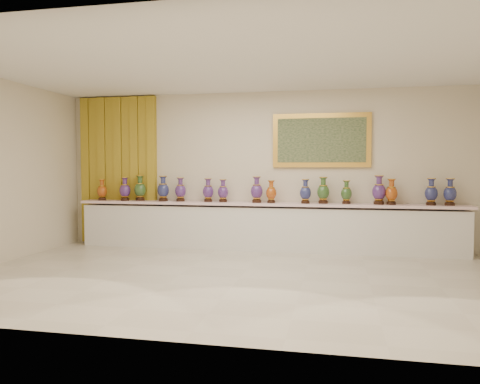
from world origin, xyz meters
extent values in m
plane|color=beige|center=(0.00, 0.00, 0.00)|extent=(8.00, 8.00, 0.00)
plane|color=beige|center=(0.00, 2.50, 1.50)|extent=(8.00, 0.00, 8.00)
plane|color=white|center=(0.00, 0.00, 3.00)|extent=(8.00, 8.00, 0.00)
cube|color=gold|center=(-3.03, 2.44, 1.50)|extent=(1.64, 0.14, 2.95)
cube|color=gold|center=(1.04, 2.46, 2.06)|extent=(1.80, 0.06, 1.00)
cube|color=#1B3620|center=(1.04, 2.42, 2.06)|extent=(1.62, 0.02, 0.82)
cube|color=white|center=(0.00, 2.27, 0.41)|extent=(7.20, 0.42, 0.81)
cube|color=#FFD6D9|center=(0.00, 2.25, 0.88)|extent=(7.28, 0.48, 0.05)
cylinder|color=black|center=(-3.28, 2.21, 0.92)|extent=(0.15, 0.15, 0.04)
cone|color=gold|center=(-3.28, 2.21, 0.97)|extent=(0.13, 0.13, 0.03)
ellipsoid|color=#830A03|center=(-3.28, 2.21, 1.09)|extent=(0.24, 0.24, 0.25)
cylinder|color=gold|center=(-3.28, 2.21, 1.19)|extent=(0.14, 0.14, 0.01)
cylinder|color=#830A03|center=(-3.28, 2.21, 1.24)|extent=(0.08, 0.08, 0.09)
cone|color=#830A03|center=(-3.28, 2.21, 1.31)|extent=(0.14, 0.14, 0.03)
cylinder|color=gold|center=(-3.28, 2.21, 1.32)|extent=(0.14, 0.14, 0.01)
cylinder|color=black|center=(-2.80, 2.23, 0.92)|extent=(0.16, 0.16, 0.05)
cone|color=gold|center=(-2.80, 2.23, 0.97)|extent=(0.14, 0.14, 0.03)
ellipsoid|color=#240C4F|center=(-2.80, 2.23, 1.10)|extent=(0.25, 0.25, 0.27)
cylinder|color=gold|center=(-2.80, 2.23, 1.22)|extent=(0.15, 0.15, 0.01)
cylinder|color=#240C4F|center=(-2.80, 2.23, 1.27)|extent=(0.09, 0.09, 0.10)
cone|color=#240C4F|center=(-2.80, 2.23, 1.34)|extent=(0.15, 0.15, 0.04)
cylinder|color=gold|center=(-2.80, 2.23, 1.36)|extent=(0.15, 0.15, 0.01)
cylinder|color=black|center=(-2.50, 2.28, 0.92)|extent=(0.18, 0.18, 0.05)
cone|color=gold|center=(-2.50, 2.28, 0.98)|extent=(0.15, 0.15, 0.03)
ellipsoid|color=black|center=(-2.50, 2.28, 1.12)|extent=(0.26, 0.26, 0.29)
cylinder|color=gold|center=(-2.50, 2.28, 1.24)|extent=(0.16, 0.16, 0.01)
cylinder|color=black|center=(-2.50, 2.28, 1.31)|extent=(0.09, 0.09, 0.11)
cone|color=black|center=(-2.50, 2.28, 1.38)|extent=(0.16, 0.16, 0.04)
cylinder|color=gold|center=(-2.50, 2.28, 1.40)|extent=(0.16, 0.16, 0.01)
cylinder|color=black|center=(-2.00, 2.24, 0.92)|extent=(0.17, 0.17, 0.05)
cone|color=gold|center=(-2.00, 2.24, 0.98)|extent=(0.15, 0.15, 0.03)
ellipsoid|color=#090E39|center=(-2.00, 2.24, 1.11)|extent=(0.29, 0.29, 0.29)
cylinder|color=gold|center=(-2.00, 2.24, 1.24)|extent=(0.16, 0.16, 0.01)
cylinder|color=#090E39|center=(-2.00, 2.24, 1.30)|extent=(0.09, 0.09, 0.10)
cone|color=#090E39|center=(-2.00, 2.24, 1.37)|extent=(0.16, 0.16, 0.04)
cylinder|color=gold|center=(-2.00, 2.24, 1.39)|extent=(0.16, 0.16, 0.01)
cylinder|color=black|center=(-1.66, 2.28, 0.92)|extent=(0.16, 0.16, 0.05)
cone|color=gold|center=(-1.66, 2.28, 0.97)|extent=(0.14, 0.14, 0.03)
ellipsoid|color=#240C4F|center=(-1.66, 2.28, 1.10)|extent=(0.28, 0.28, 0.27)
cylinder|color=gold|center=(-1.66, 2.28, 1.21)|extent=(0.15, 0.15, 0.01)
cylinder|color=#240C4F|center=(-1.66, 2.28, 1.27)|extent=(0.09, 0.09, 0.10)
cone|color=#240C4F|center=(-1.66, 2.28, 1.34)|extent=(0.15, 0.15, 0.04)
cylinder|color=gold|center=(-1.66, 2.28, 1.36)|extent=(0.15, 0.15, 0.01)
cylinder|color=black|center=(-1.09, 2.27, 0.92)|extent=(0.16, 0.16, 0.04)
cone|color=gold|center=(-1.09, 2.27, 0.97)|extent=(0.14, 0.14, 0.03)
ellipsoid|color=#240C4F|center=(-1.09, 2.27, 1.09)|extent=(0.21, 0.21, 0.26)
cylinder|color=gold|center=(-1.09, 2.27, 1.20)|extent=(0.14, 0.14, 0.01)
cylinder|color=#240C4F|center=(-1.09, 2.27, 1.26)|extent=(0.08, 0.08, 0.09)
cone|color=#240C4F|center=(-1.09, 2.27, 1.33)|extent=(0.14, 0.14, 0.03)
cylinder|color=gold|center=(-1.09, 2.27, 1.34)|extent=(0.15, 0.15, 0.01)
cylinder|color=black|center=(-0.80, 2.27, 0.92)|extent=(0.15, 0.15, 0.04)
cone|color=gold|center=(-0.80, 2.27, 0.97)|extent=(0.13, 0.13, 0.03)
ellipsoid|color=#240C4F|center=(-0.80, 2.27, 1.09)|extent=(0.25, 0.25, 0.25)
cylinder|color=gold|center=(-0.80, 2.27, 1.19)|extent=(0.14, 0.14, 0.01)
cylinder|color=#240C4F|center=(-0.80, 2.27, 1.25)|extent=(0.08, 0.08, 0.09)
cone|color=#240C4F|center=(-0.80, 2.27, 1.31)|extent=(0.14, 0.14, 0.03)
cylinder|color=gold|center=(-0.80, 2.27, 1.33)|extent=(0.14, 0.14, 0.01)
cylinder|color=black|center=(-0.14, 2.22, 0.92)|extent=(0.17, 0.17, 0.05)
cone|color=gold|center=(-0.14, 2.22, 0.98)|extent=(0.15, 0.15, 0.03)
ellipsoid|color=#240C4F|center=(-0.14, 2.22, 1.11)|extent=(0.27, 0.27, 0.28)
cylinder|color=gold|center=(-0.14, 2.22, 1.23)|extent=(0.16, 0.16, 0.01)
cylinder|color=#240C4F|center=(-0.14, 2.22, 1.29)|extent=(0.09, 0.09, 0.10)
cone|color=#240C4F|center=(-0.14, 2.22, 1.36)|extent=(0.16, 0.16, 0.04)
cylinder|color=gold|center=(-0.14, 2.22, 1.38)|extent=(0.16, 0.16, 0.01)
cylinder|color=black|center=(0.14, 2.22, 0.92)|extent=(0.15, 0.15, 0.04)
cone|color=gold|center=(0.14, 2.22, 0.97)|extent=(0.13, 0.13, 0.03)
ellipsoid|color=#830A03|center=(0.14, 2.22, 1.08)|extent=(0.25, 0.25, 0.24)
cylinder|color=gold|center=(0.14, 2.22, 1.19)|extent=(0.13, 0.13, 0.01)
cylinder|color=#830A03|center=(0.14, 2.22, 1.24)|extent=(0.08, 0.08, 0.09)
cone|color=#830A03|center=(0.14, 2.22, 1.30)|extent=(0.13, 0.13, 0.03)
cylinder|color=gold|center=(0.14, 2.22, 1.32)|extent=(0.14, 0.14, 0.01)
cylinder|color=black|center=(0.77, 2.21, 0.92)|extent=(0.16, 0.16, 0.04)
cone|color=gold|center=(0.77, 2.21, 0.97)|extent=(0.14, 0.14, 0.03)
ellipsoid|color=#090E39|center=(0.77, 2.21, 1.09)|extent=(0.22, 0.22, 0.26)
cylinder|color=gold|center=(0.77, 2.21, 1.20)|extent=(0.14, 0.14, 0.01)
cylinder|color=#090E39|center=(0.77, 2.21, 1.26)|extent=(0.08, 0.08, 0.09)
cone|color=#090E39|center=(0.77, 2.21, 1.32)|extent=(0.14, 0.14, 0.03)
cylinder|color=gold|center=(0.77, 2.21, 1.34)|extent=(0.15, 0.15, 0.01)
cylinder|color=black|center=(1.09, 2.27, 0.92)|extent=(0.17, 0.17, 0.05)
cone|color=gold|center=(1.09, 2.27, 0.98)|extent=(0.15, 0.15, 0.03)
ellipsoid|color=black|center=(1.09, 2.27, 1.11)|extent=(0.28, 0.28, 0.28)
cylinder|color=gold|center=(1.09, 2.27, 1.23)|extent=(0.15, 0.15, 0.01)
cylinder|color=black|center=(1.09, 2.27, 1.29)|extent=(0.09, 0.09, 0.10)
cone|color=black|center=(1.09, 2.27, 1.36)|extent=(0.15, 0.15, 0.04)
cylinder|color=gold|center=(1.09, 2.27, 1.38)|extent=(0.16, 0.16, 0.01)
cylinder|color=black|center=(1.50, 2.29, 0.92)|extent=(0.15, 0.15, 0.04)
cone|color=gold|center=(1.50, 2.29, 0.97)|extent=(0.13, 0.13, 0.03)
ellipsoid|color=black|center=(1.50, 2.29, 1.08)|extent=(0.22, 0.22, 0.25)
cylinder|color=gold|center=(1.50, 2.29, 1.19)|extent=(0.13, 0.13, 0.01)
cylinder|color=black|center=(1.50, 2.29, 1.24)|extent=(0.08, 0.08, 0.09)
cone|color=black|center=(1.50, 2.29, 1.30)|extent=(0.13, 0.13, 0.03)
cylinder|color=gold|center=(1.50, 2.29, 1.32)|extent=(0.14, 0.14, 0.01)
cylinder|color=black|center=(2.07, 2.26, 0.93)|extent=(0.18, 0.18, 0.05)
cone|color=gold|center=(2.07, 2.26, 0.98)|extent=(0.16, 0.16, 0.03)
ellipsoid|color=#240C4F|center=(2.07, 2.26, 1.12)|extent=(0.31, 0.31, 0.30)
cylinder|color=gold|center=(2.07, 2.26, 1.25)|extent=(0.16, 0.16, 0.01)
cylinder|color=#240C4F|center=(2.07, 2.26, 1.32)|extent=(0.10, 0.10, 0.11)
cone|color=#240C4F|center=(2.07, 2.26, 1.39)|extent=(0.16, 0.16, 0.04)
cylinder|color=gold|center=(2.07, 2.26, 1.41)|extent=(0.17, 0.17, 0.01)
cylinder|color=black|center=(2.28, 2.23, 0.92)|extent=(0.16, 0.16, 0.05)
cone|color=gold|center=(2.28, 2.23, 0.97)|extent=(0.14, 0.14, 0.03)
ellipsoid|color=#830A03|center=(2.28, 2.23, 1.10)|extent=(0.28, 0.28, 0.27)
cylinder|color=gold|center=(2.28, 2.23, 1.21)|extent=(0.15, 0.15, 0.01)
cylinder|color=#830A03|center=(2.28, 2.23, 1.27)|extent=(0.09, 0.09, 0.10)
cone|color=#830A03|center=(2.28, 2.23, 1.34)|extent=(0.15, 0.15, 0.04)
cylinder|color=gold|center=(2.28, 2.23, 1.35)|extent=(0.15, 0.15, 0.01)
cylinder|color=black|center=(2.94, 2.25, 0.92)|extent=(0.17, 0.17, 0.05)
cone|color=gold|center=(2.94, 2.25, 0.97)|extent=(0.15, 0.15, 0.03)
ellipsoid|color=#090E39|center=(2.94, 2.25, 1.11)|extent=(0.29, 0.29, 0.27)
cylinder|color=gold|center=(2.94, 2.25, 1.22)|extent=(0.15, 0.15, 0.01)
cylinder|color=#090E39|center=(2.94, 2.25, 1.28)|extent=(0.09, 0.09, 0.10)
cone|color=#090E39|center=(2.94, 2.25, 1.35)|extent=(0.15, 0.15, 0.04)
cylinder|color=gold|center=(2.94, 2.25, 1.37)|extent=(0.15, 0.15, 0.01)
cylinder|color=black|center=(3.25, 2.25, 0.92)|extent=(0.17, 0.17, 0.05)
cone|color=gold|center=(3.25, 2.25, 0.97)|extent=(0.15, 0.15, 0.03)
ellipsoid|color=#090E39|center=(3.25, 2.25, 1.10)|extent=(0.27, 0.27, 0.27)
cylinder|color=gold|center=(3.25, 2.25, 1.22)|extent=(0.15, 0.15, 0.01)
cylinder|color=#090E39|center=(3.25, 2.25, 1.28)|extent=(0.09, 0.09, 0.10)
cone|color=#090E39|center=(3.25, 2.25, 1.35)|extent=(0.15, 0.15, 0.04)
cylinder|color=gold|center=(3.25, 2.25, 1.37)|extent=(0.15, 0.15, 0.01)
cube|color=white|center=(-1.85, 2.13, 0.90)|extent=(0.10, 0.06, 0.00)
camera|label=1|loc=(1.33, -6.39, 1.56)|focal=35.00mm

